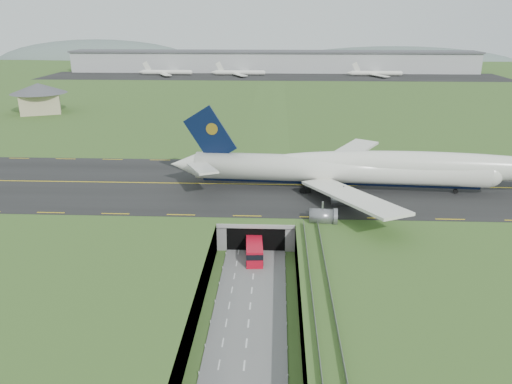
{
  "coord_description": "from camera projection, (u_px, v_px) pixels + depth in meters",
  "views": [
    {
      "loc": [
        4.13,
        -84.74,
        45.68
      ],
      "look_at": [
        -0.49,
        20.0,
        8.7
      ],
      "focal_mm": 35.0,
      "sensor_mm": 36.0,
      "label": 1
    }
  ],
  "objects": [
    {
      "name": "trench_road",
      "position": [
        252.0,
        289.0,
        88.1
      ],
      "size": [
        12.0,
        75.0,
        0.2
      ],
      "primitive_type": "cube",
      "color": "slate",
      "rests_on": "ground"
    },
    {
      "name": "airfield_deck",
      "position": [
        254.0,
        256.0,
        94.2
      ],
      "size": [
        800.0,
        800.0,
        6.0
      ],
      "primitive_type": "cube",
      "color": "gray",
      "rests_on": "ground"
    },
    {
      "name": "taxiway",
      "position": [
        260.0,
        185.0,
        124.27
      ],
      "size": [
        800.0,
        44.0,
        0.18
      ],
      "primitive_type": "cube",
      "color": "black",
      "rests_on": "airfield_deck"
    },
    {
      "name": "distant_hills",
      "position": [
        339.0,
        69.0,
        498.96
      ],
      "size": [
        700.0,
        91.0,
        60.0
      ],
      "color": "slate",
      "rests_on": "ground"
    },
    {
      "name": "guideway",
      "position": [
        321.0,
        301.0,
        74.97
      ],
      "size": [
        3.0,
        53.0,
        7.05
      ],
      "color": "#A8A8A3",
      "rests_on": "ground"
    },
    {
      "name": "ground",
      "position": [
        254.0,
        270.0,
        95.2
      ],
      "size": [
        900.0,
        900.0,
        0.0
      ],
      "primitive_type": "plane",
      "color": "#345020",
      "rests_on": "ground"
    },
    {
      "name": "tunnel_portal",
      "position": [
        258.0,
        220.0,
        109.84
      ],
      "size": [
        17.0,
        22.3,
        6.0
      ],
      "color": "gray",
      "rests_on": "ground"
    },
    {
      "name": "cargo_terminal",
      "position": [
        273.0,
        61.0,
        372.64
      ],
      "size": [
        320.0,
        67.0,
        15.6
      ],
      "color": "#B2B2B2",
      "rests_on": "ground"
    },
    {
      "name": "jumbo_jet",
      "position": [
        368.0,
        169.0,
        118.12
      ],
      "size": [
        97.65,
        62.16,
        20.6
      ],
      "rotation": [
        0.0,
        0.0,
        -0.06
      ],
      "color": "silver",
      "rests_on": "ground"
    },
    {
      "name": "service_building",
      "position": [
        39.0,
        95.0,
        214.91
      ],
      "size": [
        30.62,
        30.62,
        12.75
      ],
      "rotation": [
        0.0,
        0.0,
        0.4
      ],
      "color": "tan",
      "rests_on": "ground"
    },
    {
      "name": "shuttle_tram",
      "position": [
        254.0,
        251.0,
        98.48
      ],
      "size": [
        3.82,
        8.87,
        3.51
      ],
      "rotation": [
        0.0,
        0.0,
        0.06
      ],
      "color": "red",
      "rests_on": "ground"
    }
  ]
}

